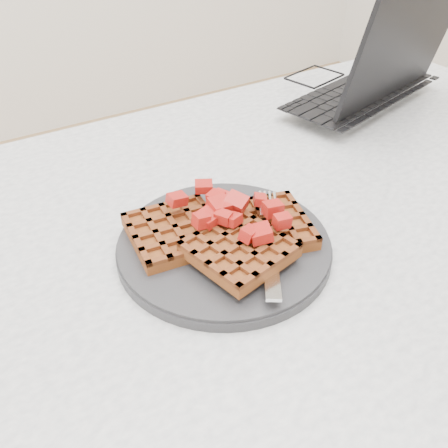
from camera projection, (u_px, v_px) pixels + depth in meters
table at (298, 274)px, 0.73m from camera, size 1.20×0.80×0.75m
plate at (224, 246)px, 0.59m from camera, size 0.25×0.25×0.02m
waffles at (226, 234)px, 0.57m from camera, size 0.21×0.19×0.03m
strawberry_pile at (224, 214)px, 0.56m from camera, size 0.15×0.15×0.02m
fork at (269, 242)px, 0.57m from camera, size 0.12×0.16×0.02m
laptop at (352, 81)px, 0.92m from camera, size 0.38×0.31×0.23m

